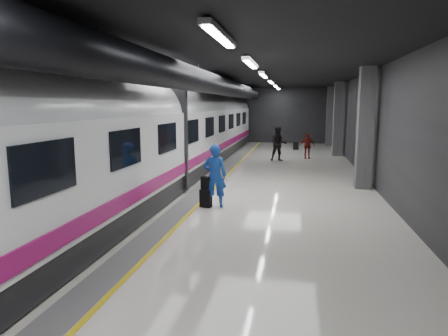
{
  "coord_description": "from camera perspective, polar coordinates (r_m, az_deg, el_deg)",
  "views": [
    {
      "loc": [
        2.03,
        -13.53,
        3.13
      ],
      "look_at": [
        0.07,
        -2.67,
        1.37
      ],
      "focal_mm": 32.0,
      "sensor_mm": 36.0,
      "label": 1
    }
  ],
  "objects": [
    {
      "name": "ground",
      "position": [
        14.03,
        1.65,
        -3.85
      ],
      "size": [
        40.0,
        40.0,
        0.0
      ],
      "primitive_type": "plane",
      "color": "beige",
      "rests_on": "ground"
    },
    {
      "name": "platform_hall",
      "position": [
        14.67,
        1.16,
        10.63
      ],
      "size": [
        10.02,
        40.02,
        4.51
      ],
      "color": "black",
      "rests_on": "ground"
    },
    {
      "name": "train",
      "position": [
        14.56,
        -11.09,
        4.69
      ],
      "size": [
        3.05,
        38.0,
        4.05
      ],
      "color": "black",
      "rests_on": "ground"
    },
    {
      "name": "traveler_main",
      "position": [
        12.22,
        -1.32,
        -1.13
      ],
      "size": [
        0.77,
        0.57,
        1.95
      ],
      "primitive_type": "imported",
      "rotation": [
        0.0,
        0.0,
        3.3
      ],
      "color": "#173CAD",
      "rests_on": "ground"
    },
    {
      "name": "suitcase_main",
      "position": [
        12.33,
        -2.62,
        -4.34
      ],
      "size": [
        0.39,
        0.3,
        0.56
      ],
      "primitive_type": "cube",
      "rotation": [
        0.0,
        0.0,
        -0.25
      ],
      "color": "black",
      "rests_on": "ground"
    },
    {
      "name": "shoulder_bag",
      "position": [
        12.25,
        -2.61,
        -2.14
      ],
      "size": [
        0.34,
        0.28,
        0.4
      ],
      "primitive_type": "cube",
      "rotation": [
        0.0,
        0.0,
        -0.47
      ],
      "color": "black",
      "rests_on": "suitcase_main"
    },
    {
      "name": "traveler_far_a",
      "position": [
        22.52,
        7.81,
        3.44
      ],
      "size": [
        1.07,
        0.91,
        1.93
      ],
      "primitive_type": "imported",
      "rotation": [
        0.0,
        0.0,
        0.2
      ],
      "color": "black",
      "rests_on": "ground"
    },
    {
      "name": "traveler_far_b",
      "position": [
        23.93,
        11.8,
        3.14
      ],
      "size": [
        0.91,
        0.45,
        1.5
      ],
      "primitive_type": "imported",
      "rotation": [
        0.0,
        0.0,
        0.09
      ],
      "color": "maroon",
      "rests_on": "ground"
    },
    {
      "name": "suitcase_far",
      "position": [
        28.49,
        10.23,
        3.14
      ],
      "size": [
        0.39,
        0.26,
        0.55
      ],
      "primitive_type": "cube",
      "rotation": [
        0.0,
        0.0,
        0.04
      ],
      "color": "black",
      "rests_on": "ground"
    }
  ]
}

